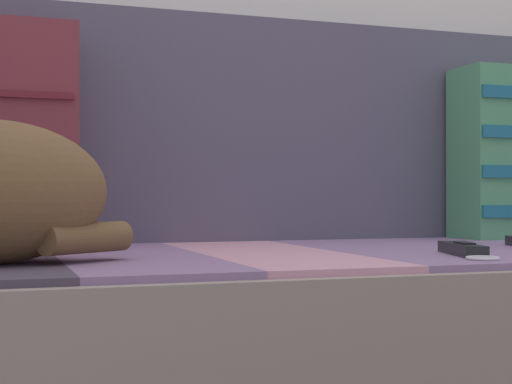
{
  "coord_description": "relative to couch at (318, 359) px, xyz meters",
  "views": [
    {
      "loc": [
        -0.56,
        -1.13,
        0.48
      ],
      "look_at": [
        -0.14,
        0.07,
        0.49
      ],
      "focal_mm": 55.0,
      "sensor_mm": 36.0,
      "label": 1
    }
  ],
  "objects": [
    {
      "name": "couch",
      "position": [
        0.0,
        0.0,
        0.0
      ],
      "size": [
        1.94,
        0.81,
        0.39
      ],
      "color": "#3D3838",
      "rests_on": "ground_plane"
    },
    {
      "name": "sofa_backrest",
      "position": [
        0.0,
        0.33,
        0.43
      ],
      "size": [
        1.9,
        0.14,
        0.47
      ],
      "color": "#514C60",
      "rests_on": "couch"
    },
    {
      "name": "game_remote_near",
      "position": [
        0.16,
        -0.22,
        0.2
      ],
      "size": [
        0.1,
        0.2,
        0.02
      ],
      "color": "black",
      "rests_on": "couch"
    }
  ]
}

